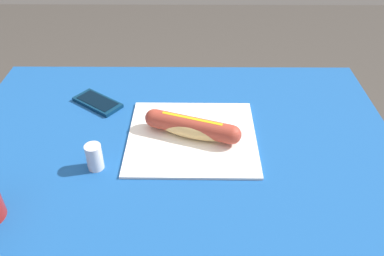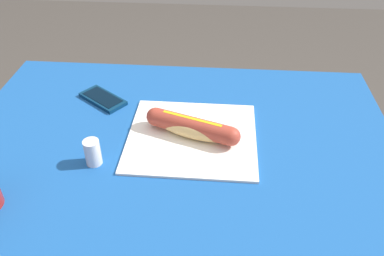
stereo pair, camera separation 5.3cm
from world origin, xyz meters
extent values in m
cylinder|color=brown|center=(-0.42, -0.29, 0.35)|extent=(0.07, 0.07, 0.70)
cylinder|color=brown|center=(0.42, -0.29, 0.35)|extent=(0.07, 0.07, 0.70)
cube|color=brown|center=(0.00, 0.00, 0.72)|extent=(1.00, 0.74, 0.03)
cube|color=#19519E|center=(0.00, 0.00, 0.74)|extent=(1.06, 0.80, 0.00)
cube|color=white|center=(-0.04, -0.04, 0.74)|extent=(0.31, 0.29, 0.01)
ellipsoid|color=#E5BC75|center=(-0.04, -0.04, 0.77)|extent=(0.19, 0.11, 0.05)
cylinder|color=#A83D2D|center=(-0.04, -0.04, 0.77)|extent=(0.20, 0.11, 0.05)
sphere|color=#A83D2D|center=(0.06, -0.07, 0.77)|extent=(0.04, 0.04, 0.04)
sphere|color=#A83D2D|center=(-0.13, -0.01, 0.77)|extent=(0.04, 0.04, 0.04)
cube|color=yellow|center=(-0.04, -0.04, 0.79)|extent=(0.14, 0.06, 0.00)
cube|color=#0A2D4C|center=(0.22, -0.19, 0.74)|extent=(0.15, 0.13, 0.01)
cube|color=black|center=(0.22, -0.19, 0.75)|extent=(0.12, 0.11, 0.00)
cylinder|color=silver|center=(0.17, 0.07, 0.77)|extent=(0.04, 0.04, 0.06)
camera|label=1|loc=(-0.04, 0.71, 1.34)|focal=36.91mm
camera|label=2|loc=(-0.10, 0.71, 1.34)|focal=36.91mm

